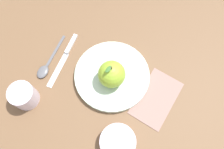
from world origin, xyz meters
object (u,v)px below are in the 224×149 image
at_px(spoon, 46,67).
at_px(apple, 112,74).
at_px(side_bowl, 118,142).
at_px(cup, 23,96).
at_px(knife, 66,55).
at_px(linen_napkin, 156,98).
at_px(dinner_plate, 112,75).

bearing_deg(spoon, apple, 139.02).
xyz_separation_m(side_bowl, cup, (0.19, -0.25, 0.02)).
distance_m(knife, linen_napkin, 0.34).
bearing_deg(knife, linen_napkin, 124.60).
bearing_deg(dinner_plate, apple, 57.06).
distance_m(apple, cup, 0.27).
distance_m(dinner_plate, side_bowl, 0.21).
distance_m(side_bowl, spoon, 0.34).
distance_m(side_bowl, knife, 0.34).
distance_m(cup, linen_napkin, 0.41).
height_order(knife, spoon, spoon).
bearing_deg(dinner_plate, side_bowl, 65.94).
xyz_separation_m(cup, spoon, (-0.09, -0.07, -0.03)).
bearing_deg(cup, apple, 164.16).
bearing_deg(cup, dinner_plate, 167.20).
distance_m(side_bowl, cup, 0.31).
relative_size(side_bowl, linen_napkin, 0.58).
distance_m(dinner_plate, cup, 0.28).
bearing_deg(knife, side_bowl, 92.87).
xyz_separation_m(dinner_plate, cup, (0.27, -0.06, 0.03)).
bearing_deg(cup, spoon, -141.73).
xyz_separation_m(side_bowl, linen_napkin, (-0.17, -0.06, -0.02)).
bearing_deg(apple, linen_napkin, 129.13).
distance_m(dinner_plate, apple, 0.05).
bearing_deg(dinner_plate, spoon, -37.07).
relative_size(apple, cup, 1.26).
height_order(apple, linen_napkin, apple).
bearing_deg(linen_napkin, cup, -28.30).
relative_size(dinner_plate, spoon, 1.61).
height_order(spoon, linen_napkin, spoon).
bearing_deg(spoon, dinner_plate, 142.93).
bearing_deg(side_bowl, knife, -87.13).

